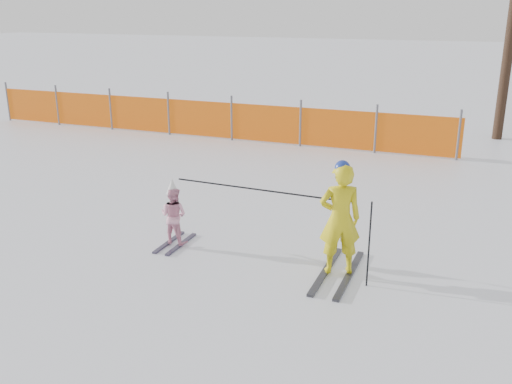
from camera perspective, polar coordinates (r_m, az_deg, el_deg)
ground at (r=8.29m, az=-1.27°, el=-7.59°), size 120.00×120.00×0.00m
adult at (r=7.87m, az=8.39°, el=-2.74°), size 0.68×1.59×1.66m
child at (r=8.98m, az=-8.24°, el=-2.26°), size 0.46×0.91×1.09m
ski_poles at (r=7.98m, az=3.24°, el=-1.43°), size 2.99×0.32×1.20m
safety_fence at (r=16.41m, az=-5.51°, el=7.35°), size 14.13×0.06×1.25m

